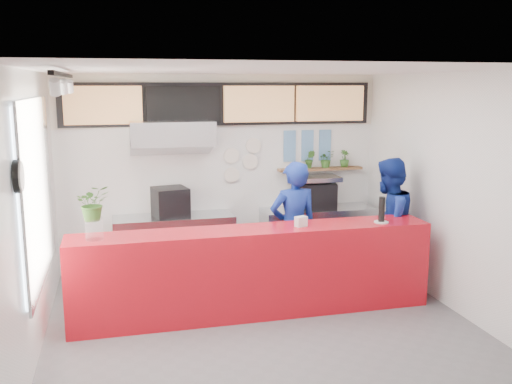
{
  "coord_description": "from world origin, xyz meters",
  "views": [
    {
      "loc": [
        -1.63,
        -6.2,
        2.84
      ],
      "look_at": [
        0.1,
        0.7,
        1.5
      ],
      "focal_mm": 40.0,
      "sensor_mm": 36.0,
      "label": 1
    }
  ],
  "objects_px": {
    "staff_right": "(387,224)",
    "panini_oven": "(170,202)",
    "espresso_machine": "(315,195)",
    "staff_center": "(293,229)",
    "pepper_mill": "(382,209)",
    "service_counter": "(254,271)"
  },
  "relations": [
    {
      "from": "service_counter",
      "to": "staff_center",
      "type": "bearing_deg",
      "value": 37.95
    },
    {
      "from": "staff_right",
      "to": "pepper_mill",
      "type": "relative_size",
      "value": 5.79
    },
    {
      "from": "panini_oven",
      "to": "staff_right",
      "type": "xyz_separation_m",
      "value": [
        2.88,
        -1.34,
        -0.19
      ]
    },
    {
      "from": "staff_right",
      "to": "panini_oven",
      "type": "bearing_deg",
      "value": -60.89
    },
    {
      "from": "espresso_machine",
      "to": "staff_center",
      "type": "height_order",
      "value": "staff_center"
    },
    {
      "from": "panini_oven",
      "to": "service_counter",
      "type": "bearing_deg",
      "value": -75.8
    },
    {
      "from": "staff_center",
      "to": "espresso_machine",
      "type": "bearing_deg",
      "value": -125.91
    },
    {
      "from": "panini_oven",
      "to": "espresso_machine",
      "type": "bearing_deg",
      "value": -10.95
    },
    {
      "from": "espresso_machine",
      "to": "pepper_mill",
      "type": "height_order",
      "value": "pepper_mill"
    },
    {
      "from": "espresso_machine",
      "to": "staff_right",
      "type": "relative_size",
      "value": 0.35
    },
    {
      "from": "service_counter",
      "to": "pepper_mill",
      "type": "bearing_deg",
      "value": -3.15
    },
    {
      "from": "staff_center",
      "to": "staff_right",
      "type": "bearing_deg",
      "value": 171.85
    },
    {
      "from": "panini_oven",
      "to": "staff_center",
      "type": "height_order",
      "value": "staff_center"
    },
    {
      "from": "staff_center",
      "to": "staff_right",
      "type": "relative_size",
      "value": 1.0
    },
    {
      "from": "service_counter",
      "to": "panini_oven",
      "type": "xyz_separation_m",
      "value": [
        -0.84,
        1.8,
        0.57
      ]
    },
    {
      "from": "service_counter",
      "to": "espresso_machine",
      "type": "distance_m",
      "value": 2.37
    },
    {
      "from": "service_counter",
      "to": "staff_center",
      "type": "height_order",
      "value": "staff_center"
    },
    {
      "from": "panini_oven",
      "to": "staff_right",
      "type": "distance_m",
      "value": 3.18
    },
    {
      "from": "espresso_machine",
      "to": "staff_center",
      "type": "xyz_separation_m",
      "value": [
        -0.76,
        -1.27,
        -0.19
      ]
    },
    {
      "from": "service_counter",
      "to": "espresso_machine",
      "type": "bearing_deg",
      "value": 51.31
    },
    {
      "from": "staff_right",
      "to": "pepper_mill",
      "type": "xyz_separation_m",
      "value": [
        -0.37,
        -0.55,
        0.35
      ]
    },
    {
      "from": "pepper_mill",
      "to": "staff_right",
      "type": "bearing_deg",
      "value": 55.8
    }
  ]
}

